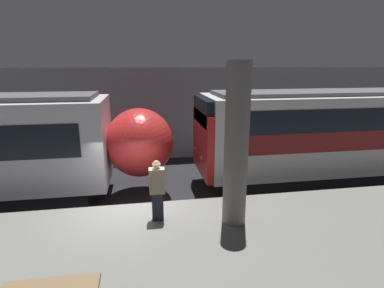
# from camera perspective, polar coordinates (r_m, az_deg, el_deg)

# --- Properties ---
(ground_plane) EXTENTS (120.00, 120.00, 0.00)m
(ground_plane) POSITION_cam_1_polar(r_m,az_deg,el_deg) (9.28, -10.96, -16.50)
(ground_plane) COLOR black
(platform) EXTENTS (40.00, 4.52, 0.97)m
(platform) POSITION_cam_1_polar(r_m,az_deg,el_deg) (7.13, -11.57, -22.59)
(platform) COLOR slate
(platform) RESTS_ON ground
(station_rear_barrier) EXTENTS (50.00, 0.15, 4.66)m
(station_rear_barrier) POSITION_cam_1_polar(r_m,az_deg,el_deg) (15.34, -10.83, 5.44)
(station_rear_barrier) COLOR gray
(station_rear_barrier) RESTS_ON ground
(support_pillar_near) EXTENTS (0.57, 0.57, 3.92)m
(support_pillar_near) POSITION_cam_1_polar(r_m,az_deg,el_deg) (7.11, 8.44, -0.40)
(support_pillar_near) COLOR slate
(support_pillar_near) RESTS_ON platform
(person_waiting) EXTENTS (0.38, 0.24, 1.58)m
(person_waiting) POSITION_cam_1_polar(r_m,az_deg,el_deg) (7.54, -6.66, -8.57)
(person_waiting) COLOR black
(person_waiting) RESTS_ON platform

